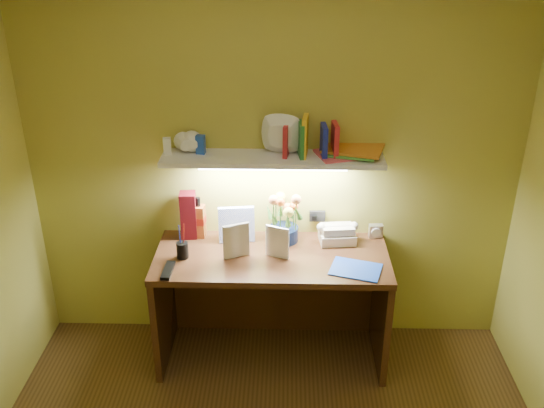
{
  "coord_description": "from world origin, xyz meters",
  "views": [
    {
      "loc": [
        0.08,
        -1.91,
        2.6
      ],
      "look_at": [
        -0.0,
        1.35,
        1.02
      ],
      "focal_mm": 40.0,
      "sensor_mm": 36.0,
      "label": 1
    }
  ],
  "objects_px": {
    "whisky_bottle": "(199,217)",
    "telephone": "(337,232)",
    "flower_bouquet": "(284,217)",
    "desk_clock": "(376,231)",
    "desk": "(272,307)"
  },
  "relations": [
    {
      "from": "flower_bouquet",
      "to": "desk_clock",
      "type": "relative_size",
      "value": 3.74
    },
    {
      "from": "whisky_bottle",
      "to": "telephone",
      "type": "bearing_deg",
      "value": -2.79
    },
    {
      "from": "telephone",
      "to": "whisky_bottle",
      "type": "xyz_separation_m",
      "value": [
        -0.86,
        0.04,
        0.07
      ]
    },
    {
      "from": "flower_bouquet",
      "to": "telephone",
      "type": "bearing_deg",
      "value": -1.23
    },
    {
      "from": "flower_bouquet",
      "to": "whisky_bottle",
      "type": "relative_size",
      "value": 1.18
    },
    {
      "from": "flower_bouquet",
      "to": "whisky_bottle",
      "type": "xyz_separation_m",
      "value": [
        -0.53,
        0.03,
        -0.02
      ]
    },
    {
      "from": "desk",
      "to": "flower_bouquet",
      "type": "distance_m",
      "value": 0.57
    },
    {
      "from": "desk_clock",
      "to": "whisky_bottle",
      "type": "distance_m",
      "value": 1.11
    },
    {
      "from": "flower_bouquet",
      "to": "telephone",
      "type": "xyz_separation_m",
      "value": [
        0.33,
        -0.01,
        -0.1
      ]
    },
    {
      "from": "whisky_bottle",
      "to": "desk_clock",
      "type": "bearing_deg",
      "value": 1.04
    },
    {
      "from": "flower_bouquet",
      "to": "desk_clock",
      "type": "xyz_separation_m",
      "value": [
        0.58,
        0.05,
        -0.12
      ]
    },
    {
      "from": "desk",
      "to": "whisky_bottle",
      "type": "bearing_deg",
      "value": 153.96
    },
    {
      "from": "telephone",
      "to": "whisky_bottle",
      "type": "distance_m",
      "value": 0.86
    },
    {
      "from": "desk",
      "to": "telephone",
      "type": "bearing_deg",
      "value": 24.48
    },
    {
      "from": "flower_bouquet",
      "to": "desk_clock",
      "type": "distance_m",
      "value": 0.59
    }
  ]
}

